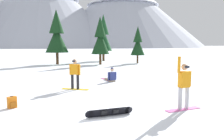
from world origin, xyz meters
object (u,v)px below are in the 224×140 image
at_px(loose_snowboard_near_right, 110,112).
at_px(snowboarder_midground, 75,74).
at_px(pine_tree_leaning, 100,38).
at_px(snowboarder_background, 111,76).
at_px(pine_tree_tall, 57,35).
at_px(pine_tree_broad, 138,43).
at_px(snowboarder_foreground, 184,85).
at_px(backpack_orange, 12,102).
at_px(pine_tree_twin, 103,36).

bearing_deg(loose_snowboard_near_right, snowboarder_midground, 99.77).
height_order(loose_snowboard_near_right, pine_tree_leaning, pine_tree_leaning).
distance_m(snowboarder_background, pine_tree_leaning, 13.14).
height_order(loose_snowboard_near_right, pine_tree_tall, pine_tree_tall).
xyz_separation_m(loose_snowboard_near_right, pine_tree_broad, (8.29, 20.64, 2.49)).
distance_m(snowboarder_midground, snowboarder_background, 3.41).
xyz_separation_m(snowboarder_background, pine_tree_tall, (-3.64, 14.06, 3.33)).
bearing_deg(snowboarder_foreground, backpack_orange, 165.16).
distance_m(backpack_orange, pine_tree_leaning, 19.49).
height_order(snowboarder_background, loose_snowboard_near_right, snowboarder_background).
height_order(snowboarder_foreground, snowboarder_background, snowboarder_foreground).
xyz_separation_m(backpack_orange, pine_tree_tall, (1.45, 19.41, 3.44)).
xyz_separation_m(loose_snowboard_near_right, pine_tree_twin, (4.70, 25.78, 3.63)).
relative_size(snowboarder_background, backpack_orange, 3.85).
bearing_deg(pine_tree_twin, snowboarder_background, -99.28).
distance_m(snowboarder_midground, loose_snowboard_near_right, 5.03).
bearing_deg(snowboarder_foreground, snowboarder_background, 99.70).
bearing_deg(snowboarder_foreground, pine_tree_twin, 85.89).
bearing_deg(pine_tree_twin, backpack_orange, -108.76).
bearing_deg(snowboarder_midground, pine_tree_twin, 75.11).
distance_m(pine_tree_leaning, pine_tree_broad, 5.19).
bearing_deg(snowboarder_foreground, loose_snowboard_near_right, -177.13).
xyz_separation_m(snowboarder_foreground, snowboarder_background, (-1.20, 7.02, -0.62)).
xyz_separation_m(loose_snowboard_near_right, pine_tree_leaning, (3.19, 19.89, 3.05)).
relative_size(snowboarder_midground, pine_tree_broad, 0.34).
height_order(snowboarder_foreground, pine_tree_leaning, pine_tree_leaning).
height_order(snowboarder_midground, backpack_orange, snowboarder_midground).
height_order(backpack_orange, pine_tree_tall, pine_tree_tall).
bearing_deg(backpack_orange, snowboarder_background, 46.36).
distance_m(snowboarder_midground, pine_tree_twin, 21.79).
bearing_deg(snowboarder_midground, backpack_orange, -129.94).
bearing_deg(loose_snowboard_near_right, pine_tree_leaning, 80.90).
bearing_deg(loose_snowboard_near_right, pine_tree_twin, 79.66).
xyz_separation_m(snowboarder_background, loose_snowboard_near_right, (-1.66, -7.16, -0.18)).
bearing_deg(snowboarder_midground, pine_tree_broad, 59.84).
xyz_separation_m(pine_tree_tall, pine_tree_broad, (10.28, -0.58, -1.02)).
bearing_deg(snowboarder_foreground, pine_tree_broad, 75.15).
height_order(snowboarder_foreground, backpack_orange, snowboarder_foreground).
xyz_separation_m(snowboarder_foreground, pine_tree_twin, (1.84, 25.64, 2.82)).
height_order(snowboarder_foreground, snowboarder_midground, snowboarder_foreground).
bearing_deg(snowboarder_midground, pine_tree_tall, 93.99).
bearing_deg(backpack_orange, pine_tree_leaning, 69.88).
xyz_separation_m(snowboarder_midground, pine_tree_leaning, (4.03, 14.98, 2.33)).
relative_size(pine_tree_leaning, pine_tree_twin, 0.85).
xyz_separation_m(snowboarder_foreground, snowboarder_midground, (-3.71, 4.77, -0.08)).
relative_size(pine_tree_tall, pine_tree_leaning, 1.14).
height_order(snowboarder_background, pine_tree_leaning, pine_tree_leaning).
bearing_deg(snowboarder_midground, loose_snowboard_near_right, -80.23).
bearing_deg(snowboarder_midground, pine_tree_leaning, 74.94).
relative_size(backpack_orange, pine_tree_broad, 0.10).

